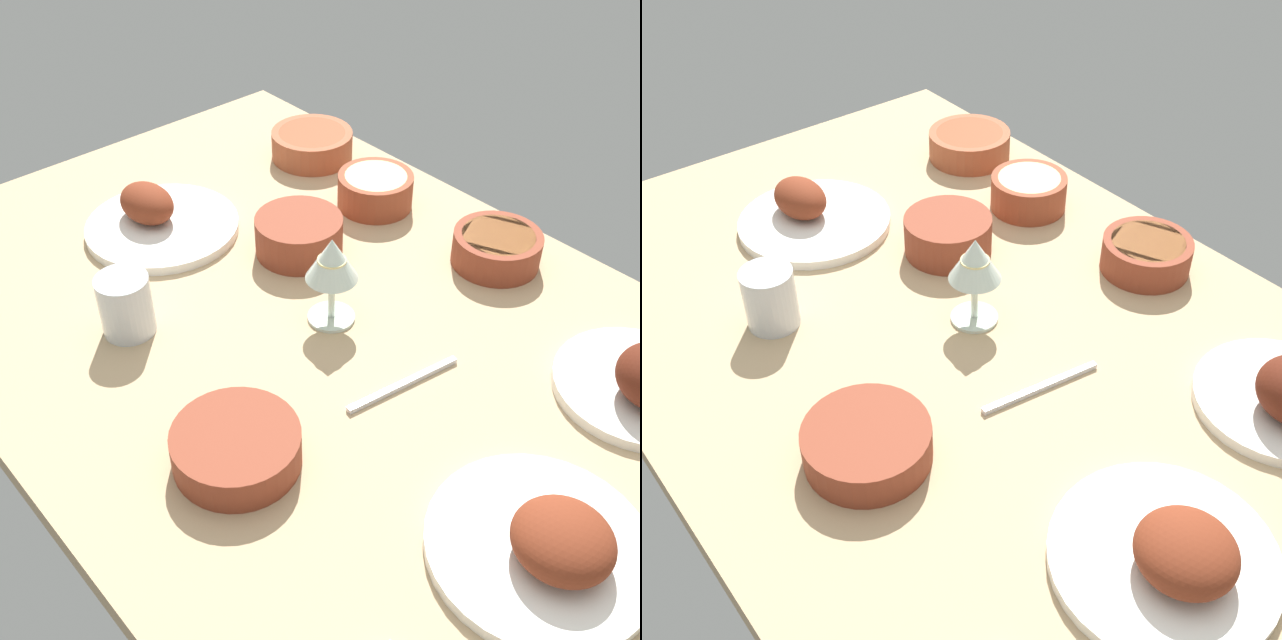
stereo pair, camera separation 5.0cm
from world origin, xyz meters
The scene contains 11 objects.
dining_table centered at (0.00, 0.00, 2.00)cm, with size 140.00×90.00×4.00cm, color tan.
plate_far_side centered at (38.01, 3.00, 6.05)cm, with size 25.72×25.72×7.57cm.
plate_near_viewer centered at (-44.45, 6.69, 6.31)cm, with size 25.11×25.11×7.44cm.
bowl_sauce centered at (39.59, -33.06, 6.91)cm, with size 15.53×15.53×5.33cm.
bowl_cream centered at (-11.48, 23.58, 6.65)cm, with size 15.81×15.81×4.83cm.
bowl_soup centered at (-6.03, -32.17, 6.92)cm, with size 14.08×14.08×5.35cm.
bowl_onions centered at (17.14, -10.65, 7.41)cm, with size 14.22×14.22×6.30cm.
bowl_potatoes centered at (19.10, -29.87, 7.23)cm, with size 13.21×13.21×5.96cm.
wine_glass centered at (1.01, -3.11, 13.93)cm, with size 7.60×7.60×14.00cm.
water_tumbler centered at (18.42, 20.43, 8.60)cm, with size 7.62×7.62×9.19cm, color silver.
fork_loose centered at (-15.96, -0.77, 4.40)cm, with size 17.91×0.90×0.80cm, color silver.
Camera 1 is at (-65.53, 58.11, 79.79)cm, focal length 44.90 mm.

